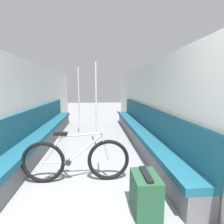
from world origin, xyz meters
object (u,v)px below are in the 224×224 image
(bicycle, at_px, (76,160))
(grab_pole_far, at_px, (79,103))
(luggage_bag, at_px, (145,194))
(bench_seat_row_left, at_px, (43,133))
(bench_seat_row_right, at_px, (141,131))
(grab_pole_near, at_px, (96,106))

(bicycle, distance_m, grab_pole_far, 2.69)
(bicycle, bearing_deg, luggage_bag, -59.55)
(bench_seat_row_left, relative_size, grab_pole_far, 2.72)
(bench_seat_row_right, relative_size, grab_pole_far, 2.72)
(grab_pole_near, bearing_deg, bench_seat_row_left, 172.45)
(grab_pole_near, bearing_deg, bench_seat_row_right, 8.75)
(bicycle, bearing_deg, grab_pole_far, 75.78)
(bicycle, relative_size, luggage_bag, 3.37)
(bench_seat_row_left, height_order, grab_pole_far, grab_pole_far)
(bench_seat_row_left, relative_size, grab_pole_near, 2.72)
(bench_seat_row_right, relative_size, bicycle, 3.38)
(bench_seat_row_right, relative_size, luggage_bag, 11.39)
(grab_pole_far, bearing_deg, bicycle, -85.70)
(bench_seat_row_right, bearing_deg, bicycle, -129.66)
(bench_seat_row_left, xyz_separation_m, bicycle, (1.03, -1.76, 0.04))
(grab_pole_near, distance_m, luggage_bag, 2.53)
(bench_seat_row_right, distance_m, luggage_bag, 2.59)
(bench_seat_row_left, distance_m, bicycle, 2.04)
(bench_seat_row_right, xyz_separation_m, grab_pole_far, (-1.66, 0.84, 0.68))
(grab_pole_far, bearing_deg, bench_seat_row_right, -26.81)
(bicycle, height_order, grab_pole_far, grab_pole_far)
(grab_pole_near, bearing_deg, luggage_bag, -76.54)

